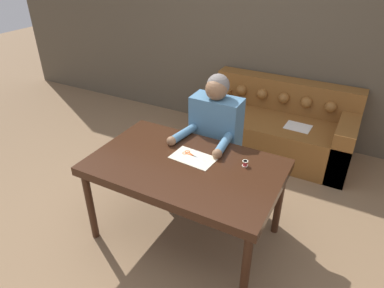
{
  "coord_description": "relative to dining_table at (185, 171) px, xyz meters",
  "views": [
    {
      "loc": [
        1.21,
        -1.83,
        2.19
      ],
      "look_at": [
        0.13,
        0.19,
        0.83
      ],
      "focal_mm": 32.0,
      "sensor_mm": 36.0,
      "label": 1
    }
  ],
  "objects": [
    {
      "name": "wall_back",
      "position": [
        -0.14,
        2.15,
        0.64
      ],
      "size": [
        8.0,
        0.06,
        2.6
      ],
      "color": "brown",
      "rests_on": "ground_plane"
    },
    {
      "name": "scissors",
      "position": [
        -0.02,
        0.13,
        0.07
      ],
      "size": [
        0.23,
        0.11,
        0.01
      ],
      "color": "silver",
      "rests_on": "dining_table"
    },
    {
      "name": "dining_table",
      "position": [
        0.0,
        0.0,
        0.0
      ],
      "size": [
        1.46,
        0.9,
        0.73
      ],
      "color": "#381E11",
      "rests_on": "ground_plane"
    },
    {
      "name": "thread_spool",
      "position": [
        0.41,
        0.19,
        0.09
      ],
      "size": [
        0.04,
        0.04,
        0.05
      ],
      "color": "red",
      "rests_on": "dining_table"
    },
    {
      "name": "couch",
      "position": [
        0.27,
        1.73,
        -0.36
      ],
      "size": [
        1.7,
        0.83,
        0.81
      ],
      "color": "brown",
      "rests_on": "ground_plane"
    },
    {
      "name": "ground_plane",
      "position": [
        -0.14,
        -0.05,
        -0.66
      ],
      "size": [
        16.0,
        16.0,
        0.0
      ],
      "primitive_type": "plane",
      "color": "#846647"
    },
    {
      "name": "pattern_paper_main",
      "position": [
        0.02,
        0.1,
        0.07
      ],
      "size": [
        0.36,
        0.24,
        0.0
      ],
      "color": "beige",
      "rests_on": "dining_table"
    },
    {
      "name": "person",
      "position": [
        -0.02,
        0.6,
        -0.03
      ],
      "size": [
        0.5,
        0.6,
        1.24
      ],
      "color": "#33281E",
      "rests_on": "ground_plane"
    }
  ]
}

